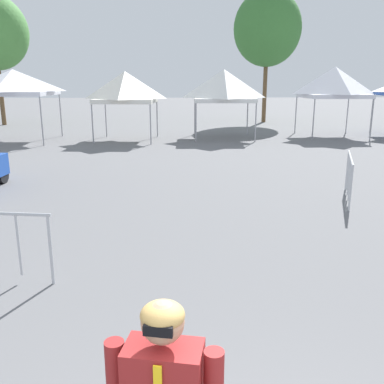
% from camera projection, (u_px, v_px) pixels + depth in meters
% --- Properties ---
extents(canopy_tent_far_left, '(3.47, 3.47, 3.34)m').
position_uv_depth(canopy_tent_far_left, '(13.00, 82.00, 19.93)').
color(canopy_tent_far_left, '#9E9EA3').
rests_on(canopy_tent_far_left, ground).
extents(canopy_tent_right_of_center, '(2.98, 2.98, 3.26)m').
position_uv_depth(canopy_tent_right_of_center, '(125.00, 87.00, 20.19)').
color(canopy_tent_right_of_center, '#9E9EA3').
rests_on(canopy_tent_right_of_center, ground).
extents(canopy_tent_far_right, '(3.04, 3.04, 3.36)m').
position_uv_depth(canopy_tent_far_right, '(224.00, 86.00, 20.99)').
color(canopy_tent_far_right, '#9E9EA3').
rests_on(canopy_tent_far_right, ground).
extents(canopy_tent_center, '(3.11, 3.11, 3.51)m').
position_uv_depth(canopy_tent_center, '(334.00, 82.00, 21.57)').
color(canopy_tent_center, '#9E9EA3').
rests_on(canopy_tent_center, ground).
extents(tree_behind_tents_right, '(4.46, 4.46, 8.60)m').
position_uv_depth(tree_behind_tents_right, '(267.00, 29.00, 28.13)').
color(tree_behind_tents_right, brown).
rests_on(tree_behind_tents_right, ground).
extents(crowd_barrier_by_lift, '(0.74, 2.00, 1.08)m').
position_uv_depth(crowd_barrier_by_lift, '(350.00, 170.00, 10.35)').
color(crowd_barrier_by_lift, '#B7BABF').
rests_on(crowd_barrier_by_lift, ground).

